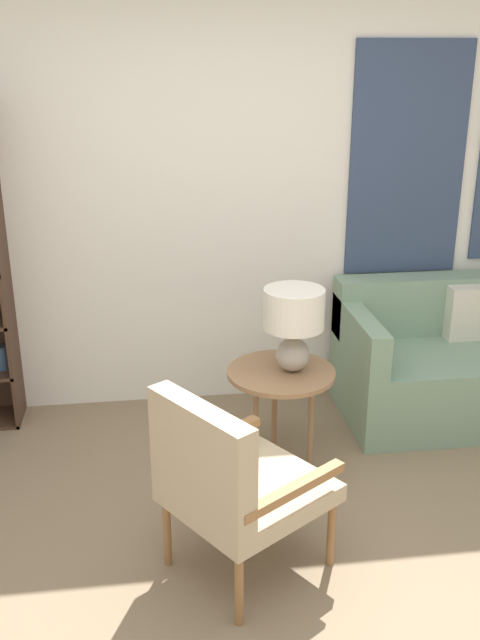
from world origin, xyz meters
name	(u,v)px	position (x,y,z in m)	size (l,w,h in m)	color
ground_plane	(282,615)	(0.00, 0.00, 0.00)	(14.00, 14.00, 0.00)	#847056
wall_back	(232,189)	(0.06, 2.03, 1.35)	(6.40, 0.08, 2.70)	white
armchair	(229,478)	(-0.18, 0.27, 0.49)	(0.82, 0.80, 0.87)	olive
couch	(477,363)	(1.54, 1.60, 0.31)	(1.69, 0.81, 0.81)	gray
side_table	(281,380)	(0.20, 1.13, 0.50)	(0.57, 0.57, 0.55)	#99704C
table_lamp	(294,319)	(0.26, 1.13, 0.84)	(0.32, 0.32, 0.45)	#A59E93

